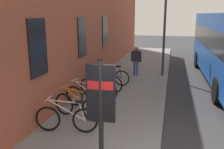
# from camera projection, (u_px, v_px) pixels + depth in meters

# --- Properties ---
(ground) EXTENTS (60.00, 60.00, 0.00)m
(ground) POSITION_uv_depth(u_px,v_px,m) (191.00, 97.00, 10.18)
(ground) COLOR #2D2D30
(sidewalk_pavement) EXTENTS (24.00, 3.50, 0.12)m
(sidewalk_pavement) POSITION_uv_depth(u_px,v_px,m) (132.00, 79.00, 12.69)
(sidewalk_pavement) COLOR slate
(sidewalk_pavement) RESTS_ON ground
(bicycle_mid_rack) EXTENTS (0.48, 1.76, 0.97)m
(bicycle_mid_rack) POSITION_uv_depth(u_px,v_px,m) (67.00, 119.00, 6.82)
(bicycle_mid_rack) COLOR black
(bicycle_mid_rack) RESTS_ON sidewalk_pavement
(bicycle_end_of_row) EXTENTS (0.62, 1.72, 0.97)m
(bicycle_end_of_row) POSITION_uv_depth(u_px,v_px,m) (78.00, 106.00, 7.76)
(bicycle_end_of_row) COLOR black
(bicycle_end_of_row) RESTS_ON sidewalk_pavement
(bicycle_far_end) EXTENTS (0.61, 1.73, 0.97)m
(bicycle_far_end) POSITION_uv_depth(u_px,v_px,m) (87.00, 97.00, 8.56)
(bicycle_far_end) COLOR black
(bicycle_far_end) RESTS_ON sidewalk_pavement
(bicycle_by_door) EXTENTS (0.72, 1.69, 0.97)m
(bicycle_by_door) POSITION_uv_depth(u_px,v_px,m) (98.00, 88.00, 9.60)
(bicycle_by_door) COLOR black
(bicycle_by_door) RESTS_ON sidewalk_pavement
(bicycle_beside_lamp) EXTENTS (0.64, 1.72, 0.97)m
(bicycle_beside_lamp) POSITION_uv_depth(u_px,v_px,m) (104.00, 82.00, 10.49)
(bicycle_beside_lamp) COLOR black
(bicycle_beside_lamp) RESTS_ON sidewalk_pavement
(bicycle_under_window) EXTENTS (0.48, 1.77, 0.97)m
(bicycle_under_window) POSITION_uv_depth(u_px,v_px,m) (111.00, 77.00, 11.40)
(bicycle_under_window) COLOR black
(bicycle_under_window) RESTS_ON sidewalk_pavement
(transit_info_sign) EXTENTS (0.10, 0.55, 2.40)m
(transit_info_sign) POSITION_uv_depth(u_px,v_px,m) (101.00, 101.00, 4.64)
(transit_info_sign) COLOR black
(transit_info_sign) RESTS_ON sidewalk_pavement
(pedestrian_near_bus) EXTENTS (0.31, 0.58, 1.55)m
(pedestrian_near_bus) POSITION_uv_depth(u_px,v_px,m) (136.00, 58.00, 13.03)
(pedestrian_near_bus) COLOR #334C8C
(pedestrian_near_bus) RESTS_ON sidewalk_pavement
(pedestrian_by_facade) EXTENTS (0.30, 0.59, 1.56)m
(pedestrian_by_facade) POSITION_uv_depth(u_px,v_px,m) (100.00, 75.00, 9.35)
(pedestrian_by_facade) COLOR #723F72
(pedestrian_by_facade) RESTS_ON sidewalk_pavement
(street_lamp) EXTENTS (0.28, 0.28, 5.17)m
(street_lamp) POSITION_uv_depth(u_px,v_px,m) (165.00, 17.00, 12.60)
(street_lamp) COLOR #333338
(street_lamp) RESTS_ON sidewalk_pavement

